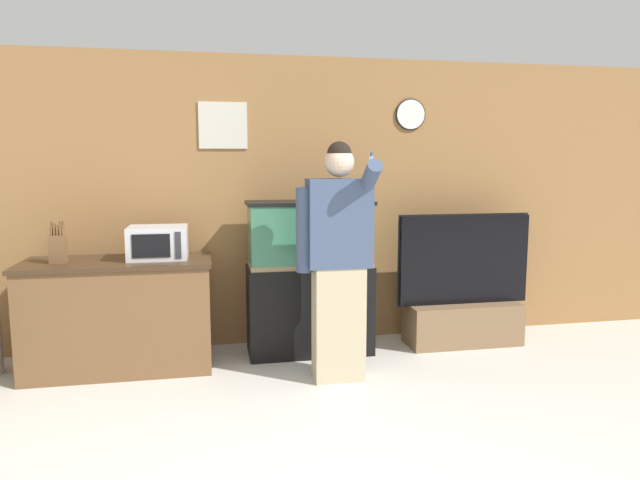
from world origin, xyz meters
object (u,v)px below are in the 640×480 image
(counter_island, at_px, (120,315))
(tv_on_stand, at_px, (463,306))
(knife_block, at_px, (58,247))
(microwave, at_px, (158,242))
(aquarium_on_stand, at_px, (310,278))
(person_standing, at_px, (338,258))

(counter_island, height_order, tv_on_stand, tv_on_stand)
(knife_block, height_order, tv_on_stand, knife_block)
(microwave, height_order, aquarium_on_stand, aquarium_on_stand)
(counter_island, relative_size, person_standing, 0.81)
(tv_on_stand, bearing_deg, aquarium_on_stand, 178.75)
(person_standing, bearing_deg, microwave, 156.03)
(knife_block, distance_m, aquarium_on_stand, 2.03)
(tv_on_stand, bearing_deg, person_standing, -154.36)
(person_standing, bearing_deg, counter_island, 161.09)
(aquarium_on_stand, height_order, person_standing, person_standing)
(microwave, xyz_separation_m, person_standing, (1.35, -0.60, -0.08))
(counter_island, xyz_separation_m, person_standing, (1.66, -0.57, 0.50))
(knife_block, bearing_deg, tv_on_stand, 1.95)
(aquarium_on_stand, distance_m, person_standing, 0.73)
(aquarium_on_stand, xyz_separation_m, person_standing, (0.10, -0.67, 0.28))
(microwave, distance_m, person_standing, 1.48)
(knife_block, relative_size, person_standing, 0.18)
(counter_island, bearing_deg, tv_on_stand, 1.30)
(counter_island, xyz_separation_m, knife_block, (-0.42, -0.05, 0.57))
(microwave, relative_size, aquarium_on_stand, 0.35)
(counter_island, relative_size, tv_on_stand, 1.17)
(person_standing, bearing_deg, tv_on_stand, 25.64)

